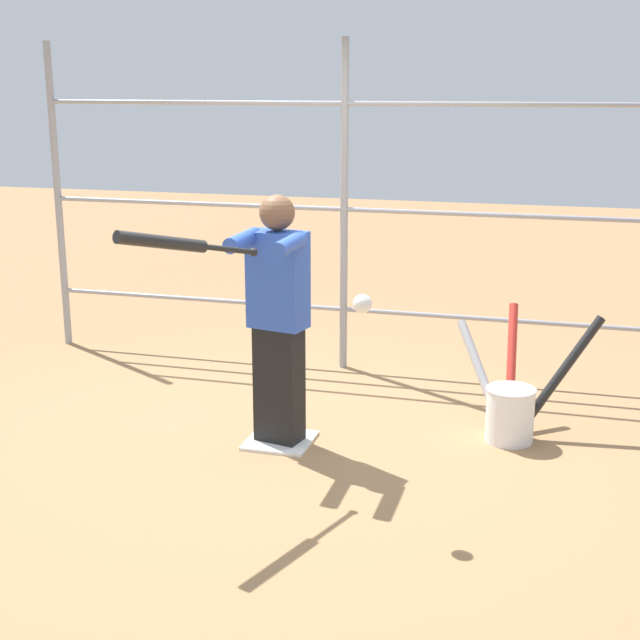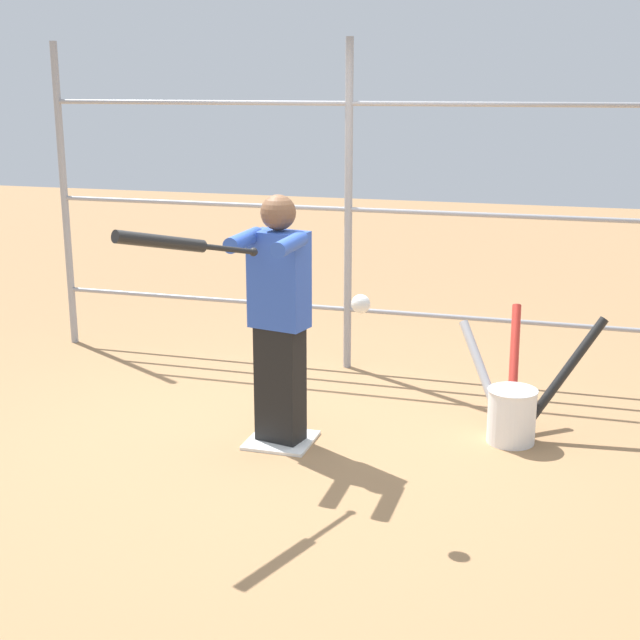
% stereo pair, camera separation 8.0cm
% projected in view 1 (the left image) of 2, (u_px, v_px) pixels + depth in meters
% --- Properties ---
extents(ground_plane, '(24.00, 24.00, 0.00)m').
position_uv_depth(ground_plane, '(280.00, 442.00, 5.58)').
color(ground_plane, '#9E754C').
extents(home_plate, '(0.40, 0.40, 0.02)m').
position_uv_depth(home_plate, '(280.00, 440.00, 5.58)').
color(home_plate, white).
rests_on(home_plate, ground).
extents(fence_backstop, '(4.97, 0.06, 2.51)m').
position_uv_depth(fence_backstop, '(344.00, 209.00, 6.75)').
color(fence_backstop, '#939399').
rests_on(fence_backstop, ground).
extents(batter, '(0.39, 0.58, 1.55)m').
position_uv_depth(batter, '(278.00, 313.00, 5.35)').
color(batter, black).
rests_on(batter, ground).
extents(baseball_bat_swinging, '(0.45, 0.84, 0.25)m').
position_uv_depth(baseball_bat_swinging, '(174.00, 243.00, 4.45)').
color(baseball_bat_swinging, black).
extents(softball_in_flight, '(0.10, 0.10, 0.10)m').
position_uv_depth(softball_in_flight, '(362.00, 304.00, 4.42)').
color(softball_in_flight, white).
extents(bat_bucket, '(0.96, 0.72, 0.77)m').
position_uv_depth(bat_bucket, '(512.00, 405.00, 5.60)').
color(bat_bucket, white).
rests_on(bat_bucket, ground).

